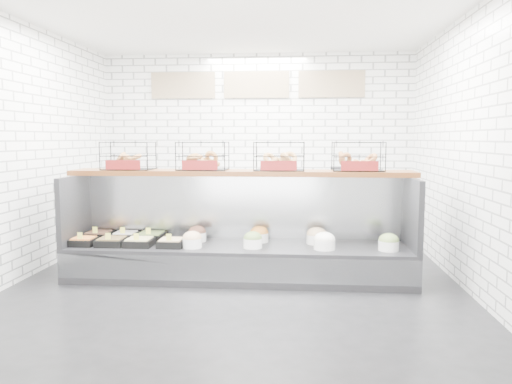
{
  "coord_description": "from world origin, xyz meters",
  "views": [
    {
      "loc": [
        0.69,
        -5.41,
        1.64
      ],
      "look_at": [
        0.19,
        0.45,
        1.01
      ],
      "focal_mm": 35.0,
      "sensor_mm": 36.0,
      "label": 1
    }
  ],
  "objects": [
    {
      "name": "ground",
      "position": [
        0.0,
        0.0,
        0.0
      ],
      "size": [
        5.5,
        5.5,
        0.0
      ],
      "primitive_type": "plane",
      "color": "black",
      "rests_on": "ground"
    },
    {
      "name": "prep_counter",
      "position": [
        -0.0,
        2.43,
        0.47
      ],
      "size": [
        4.0,
        0.6,
        1.2
      ],
      "color": "#93969B",
      "rests_on": "ground"
    },
    {
      "name": "bagel_shelf",
      "position": [
        -0.0,
        0.52,
        1.37
      ],
      "size": [
        4.1,
        0.5,
        0.4
      ],
      "color": "#4D2610",
      "rests_on": "display_case"
    },
    {
      "name": "display_case",
      "position": [
        -0.02,
        0.34,
        0.33
      ],
      "size": [
        4.0,
        0.9,
        1.2
      ],
      "color": "black",
      "rests_on": "ground"
    },
    {
      "name": "room_shell",
      "position": [
        0.0,
        0.6,
        2.06
      ],
      "size": [
        5.02,
        5.51,
        3.01
      ],
      "color": "white",
      "rests_on": "ground"
    }
  ]
}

